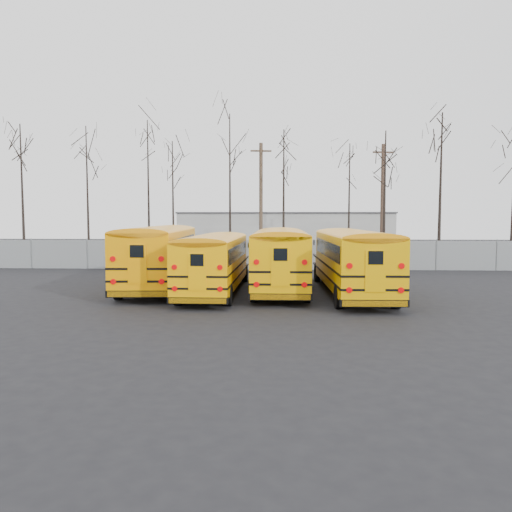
{
  "coord_description": "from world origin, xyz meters",
  "views": [
    {
      "loc": [
        1.37,
        -22.11,
        3.55
      ],
      "look_at": [
        0.2,
        3.21,
        1.6
      ],
      "focal_mm": 35.0,
      "sensor_mm": 36.0,
      "label": 1
    }
  ],
  "objects_px": {
    "utility_pole_right": "(382,203)",
    "bus_c": "(280,254)",
    "bus_b": "(215,258)",
    "bus_d": "(352,256)",
    "bus_a": "(160,251)",
    "utility_pole_left": "(261,201)"
  },
  "relations": [
    {
      "from": "bus_c",
      "to": "utility_pole_right",
      "type": "bearing_deg",
      "value": 61.08
    },
    {
      "from": "bus_c",
      "to": "utility_pole_right",
      "type": "distance_m",
      "value": 16.16
    },
    {
      "from": "bus_b",
      "to": "utility_pole_left",
      "type": "bearing_deg",
      "value": 86.16
    },
    {
      "from": "bus_d",
      "to": "utility_pole_right",
      "type": "xyz_separation_m",
      "value": [
        4.41,
        15.24,
        2.86
      ]
    },
    {
      "from": "bus_a",
      "to": "bus_c",
      "type": "height_order",
      "value": "bus_a"
    },
    {
      "from": "bus_b",
      "to": "bus_d",
      "type": "relative_size",
      "value": 0.93
    },
    {
      "from": "utility_pole_right",
      "to": "bus_c",
      "type": "bearing_deg",
      "value": -128.5
    },
    {
      "from": "bus_b",
      "to": "bus_d",
      "type": "distance_m",
      "value": 6.36
    },
    {
      "from": "bus_d",
      "to": "bus_a",
      "type": "bearing_deg",
      "value": 167.12
    },
    {
      "from": "bus_c",
      "to": "bus_d",
      "type": "relative_size",
      "value": 1.0
    },
    {
      "from": "bus_a",
      "to": "utility_pole_left",
      "type": "height_order",
      "value": "utility_pole_left"
    },
    {
      "from": "bus_c",
      "to": "utility_pole_right",
      "type": "relative_size",
      "value": 1.21
    },
    {
      "from": "bus_a",
      "to": "utility_pole_left",
      "type": "xyz_separation_m",
      "value": [
        4.52,
        15.98,
        3.06
      ]
    },
    {
      "from": "bus_a",
      "to": "bus_b",
      "type": "bearing_deg",
      "value": -33.51
    },
    {
      "from": "bus_c",
      "to": "bus_a",
      "type": "bearing_deg",
      "value": 174.78
    },
    {
      "from": "bus_a",
      "to": "bus_b",
      "type": "xyz_separation_m",
      "value": [
        3.01,
        -1.75,
        -0.2
      ]
    },
    {
      "from": "bus_c",
      "to": "utility_pole_left",
      "type": "xyz_separation_m",
      "value": [
        -1.55,
        16.54,
        3.13
      ]
    },
    {
      "from": "bus_a",
      "to": "utility_pole_right",
      "type": "relative_size",
      "value": 1.27
    },
    {
      "from": "bus_c",
      "to": "utility_pole_right",
      "type": "height_order",
      "value": "utility_pole_right"
    },
    {
      "from": "utility_pole_right",
      "to": "bus_b",
      "type": "bearing_deg",
      "value": -135.01
    },
    {
      "from": "bus_d",
      "to": "utility_pole_right",
      "type": "distance_m",
      "value": 16.12
    },
    {
      "from": "bus_a",
      "to": "utility_pole_right",
      "type": "xyz_separation_m",
      "value": [
        13.78,
        13.35,
        2.78
      ]
    }
  ]
}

